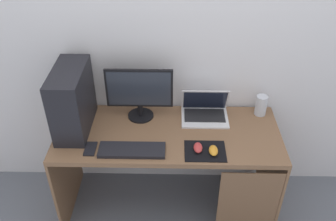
{
  "coord_description": "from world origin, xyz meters",
  "views": [
    {
      "loc": [
        0.04,
        -1.91,
        2.28
      ],
      "look_at": [
        0.0,
        0.0,
        0.91
      ],
      "focal_mm": 38.92,
      "sensor_mm": 36.0,
      "label": 1
    }
  ],
  "objects_px": {
    "pc_tower": "(72,100)",
    "laptop": "(205,112)",
    "keyboard": "(132,150)",
    "speaker": "(261,105)",
    "monitor": "(139,93)",
    "cell_phone": "(90,149)",
    "mouse_left": "(198,148)",
    "mouse_right": "(213,150)"
  },
  "relations": [
    {
      "from": "monitor",
      "to": "laptop",
      "type": "height_order",
      "value": "monitor"
    },
    {
      "from": "speaker",
      "to": "keyboard",
      "type": "distance_m",
      "value": 0.98
    },
    {
      "from": "monitor",
      "to": "keyboard",
      "type": "height_order",
      "value": "monitor"
    },
    {
      "from": "keyboard",
      "to": "mouse_right",
      "type": "height_order",
      "value": "mouse_right"
    },
    {
      "from": "keyboard",
      "to": "mouse_left",
      "type": "bearing_deg",
      "value": 2.75
    },
    {
      "from": "mouse_left",
      "to": "cell_phone",
      "type": "distance_m",
      "value": 0.68
    },
    {
      "from": "pc_tower",
      "to": "laptop",
      "type": "xyz_separation_m",
      "value": [
        0.88,
        0.14,
        -0.18
      ]
    },
    {
      "from": "laptop",
      "to": "keyboard",
      "type": "relative_size",
      "value": 0.78
    },
    {
      "from": "keyboard",
      "to": "mouse_left",
      "type": "height_order",
      "value": "mouse_left"
    },
    {
      "from": "monitor",
      "to": "speaker",
      "type": "bearing_deg",
      "value": 3.57
    },
    {
      "from": "pc_tower",
      "to": "cell_phone",
      "type": "bearing_deg",
      "value": -59.29
    },
    {
      "from": "mouse_left",
      "to": "mouse_right",
      "type": "height_order",
      "value": "same"
    },
    {
      "from": "monitor",
      "to": "laptop",
      "type": "distance_m",
      "value": 0.48
    },
    {
      "from": "keyboard",
      "to": "mouse_left",
      "type": "xyz_separation_m",
      "value": [
        0.42,
        0.02,
        0.01
      ]
    },
    {
      "from": "pc_tower",
      "to": "keyboard",
      "type": "distance_m",
      "value": 0.52
    },
    {
      "from": "speaker",
      "to": "mouse_left",
      "type": "height_order",
      "value": "speaker"
    },
    {
      "from": "speaker",
      "to": "mouse_right",
      "type": "xyz_separation_m",
      "value": [
        -0.37,
        -0.43,
        -0.05
      ]
    },
    {
      "from": "laptop",
      "to": "speaker",
      "type": "height_order",
      "value": "laptop"
    },
    {
      "from": "speaker",
      "to": "mouse_left",
      "type": "bearing_deg",
      "value": -139.14
    },
    {
      "from": "laptop",
      "to": "speaker",
      "type": "relative_size",
      "value": 2.17
    },
    {
      "from": "pc_tower",
      "to": "monitor",
      "type": "height_order",
      "value": "pc_tower"
    },
    {
      "from": "speaker",
      "to": "keyboard",
      "type": "xyz_separation_m",
      "value": [
        -0.88,
        -0.42,
        -0.06
      ]
    },
    {
      "from": "laptop",
      "to": "cell_phone",
      "type": "height_order",
      "value": "laptop"
    },
    {
      "from": "speaker",
      "to": "cell_phone",
      "type": "relative_size",
      "value": 1.16
    },
    {
      "from": "mouse_right",
      "to": "mouse_left",
      "type": "bearing_deg",
      "value": 165.26
    },
    {
      "from": "cell_phone",
      "to": "monitor",
      "type": "bearing_deg",
      "value": 50.54
    },
    {
      "from": "speaker",
      "to": "keyboard",
      "type": "relative_size",
      "value": 0.36
    },
    {
      "from": "keyboard",
      "to": "cell_phone",
      "type": "bearing_deg",
      "value": 176.95
    },
    {
      "from": "pc_tower",
      "to": "cell_phone",
      "type": "height_order",
      "value": "pc_tower"
    },
    {
      "from": "speaker",
      "to": "laptop",
      "type": "bearing_deg",
      "value": -174.47
    },
    {
      "from": "keyboard",
      "to": "pc_tower",
      "type": "bearing_deg",
      "value": 148.64
    },
    {
      "from": "pc_tower",
      "to": "mouse_right",
      "type": "xyz_separation_m",
      "value": [
        0.91,
        -0.25,
        -0.2
      ]
    },
    {
      "from": "monitor",
      "to": "mouse_left",
      "type": "distance_m",
      "value": 0.55
    },
    {
      "from": "pc_tower",
      "to": "keyboard",
      "type": "relative_size",
      "value": 1.07
    },
    {
      "from": "laptop",
      "to": "mouse_left",
      "type": "height_order",
      "value": "laptop"
    },
    {
      "from": "pc_tower",
      "to": "mouse_left",
      "type": "bearing_deg",
      "value": -15.4
    },
    {
      "from": "monitor",
      "to": "keyboard",
      "type": "xyz_separation_m",
      "value": [
        -0.03,
        -0.37,
        -0.19
      ]
    },
    {
      "from": "mouse_right",
      "to": "cell_phone",
      "type": "bearing_deg",
      "value": 178.59
    },
    {
      "from": "laptop",
      "to": "mouse_left",
      "type": "bearing_deg",
      "value": -99.92
    },
    {
      "from": "pc_tower",
      "to": "monitor",
      "type": "bearing_deg",
      "value": 15.86
    },
    {
      "from": "laptop",
      "to": "speaker",
      "type": "bearing_deg",
      "value": 5.53
    },
    {
      "from": "keyboard",
      "to": "mouse_right",
      "type": "bearing_deg",
      "value": -0.56
    }
  ]
}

